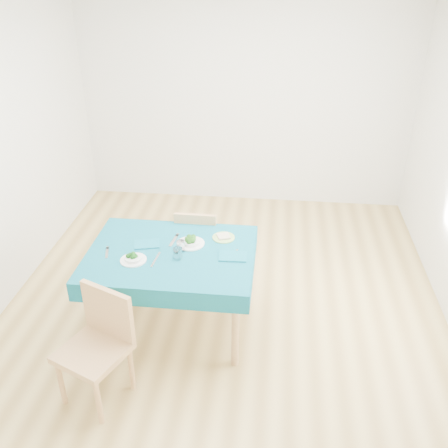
# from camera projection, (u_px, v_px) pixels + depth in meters

# --- Properties ---
(room_shell) EXTENTS (4.02, 4.52, 2.73)m
(room_shell) POSITION_uv_depth(u_px,v_px,m) (224.00, 170.00, 4.01)
(room_shell) COLOR #A48344
(room_shell) RESTS_ON ground
(table) EXTENTS (1.35, 1.02, 0.76)m
(table) POSITION_uv_depth(u_px,v_px,m) (173.00, 290.00, 4.21)
(table) COLOR #09566B
(table) RESTS_ON ground
(chair_near) EXTENTS (0.58, 0.61, 1.08)m
(chair_near) POSITION_uv_depth(u_px,v_px,m) (91.00, 340.00, 3.45)
(chair_near) COLOR tan
(chair_near) RESTS_ON ground
(chair_far) EXTENTS (0.38, 0.42, 0.94)m
(chair_far) POSITION_uv_depth(u_px,v_px,m) (199.00, 241.00, 4.73)
(chair_far) COLOR tan
(chair_far) RESTS_ON ground
(bowl_near) EXTENTS (0.21, 0.21, 0.06)m
(bowl_near) POSITION_uv_depth(u_px,v_px,m) (133.00, 257.00, 3.90)
(bowl_near) COLOR white
(bowl_near) RESTS_ON table
(bowl_far) EXTENTS (0.23, 0.23, 0.07)m
(bowl_far) POSITION_uv_depth(u_px,v_px,m) (190.00, 240.00, 4.12)
(bowl_far) COLOR white
(bowl_far) RESTS_ON table
(fork_near) EXTENTS (0.06, 0.17, 0.00)m
(fork_near) POSITION_uv_depth(u_px,v_px,m) (107.00, 253.00, 4.02)
(fork_near) COLOR silver
(fork_near) RESTS_ON table
(knife_near) EXTENTS (0.04, 0.22, 0.00)m
(knife_near) POSITION_uv_depth(u_px,v_px,m) (156.00, 259.00, 3.93)
(knife_near) COLOR silver
(knife_near) RESTS_ON table
(fork_far) EXTENTS (0.05, 0.20, 0.00)m
(fork_far) POSITION_uv_depth(u_px,v_px,m) (174.00, 240.00, 4.19)
(fork_far) COLOR silver
(fork_far) RESTS_ON table
(knife_far) EXTENTS (0.08, 0.20, 0.00)m
(knife_far) POSITION_uv_depth(u_px,v_px,m) (232.00, 256.00, 3.98)
(knife_far) COLOR silver
(knife_far) RESTS_ON table
(napkin_near) EXTENTS (0.23, 0.19, 0.01)m
(napkin_near) POSITION_uv_depth(u_px,v_px,m) (147.00, 244.00, 4.13)
(napkin_near) COLOR #0E6176
(napkin_near) RESTS_ON table
(napkin_far) EXTENTS (0.22, 0.16, 0.01)m
(napkin_far) POSITION_uv_depth(u_px,v_px,m) (233.00, 256.00, 3.96)
(napkin_far) COLOR #0E6176
(napkin_far) RESTS_ON table
(tumbler_center) EXTENTS (0.07, 0.07, 0.09)m
(tumbler_center) POSITION_uv_depth(u_px,v_px,m) (181.00, 246.00, 4.03)
(tumbler_center) COLOR white
(tumbler_center) RESTS_ON table
(tumbler_side) EXTENTS (0.07, 0.07, 0.10)m
(tumbler_side) POSITION_uv_depth(u_px,v_px,m) (178.00, 254.00, 3.92)
(tumbler_side) COLOR white
(tumbler_side) RESTS_ON table
(side_plate) EXTENTS (0.19, 0.19, 0.01)m
(side_plate) POSITION_uv_depth(u_px,v_px,m) (224.00, 238.00, 4.22)
(side_plate) COLOR #96C962
(side_plate) RESTS_ON table
(bread_slice) EXTENTS (0.13, 0.13, 0.02)m
(bread_slice) POSITION_uv_depth(u_px,v_px,m) (224.00, 236.00, 4.22)
(bread_slice) COLOR beige
(bread_slice) RESTS_ON side_plate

